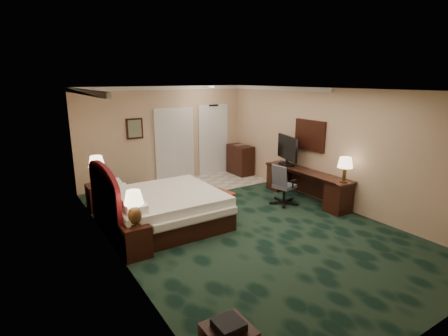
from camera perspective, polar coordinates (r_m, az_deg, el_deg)
floor at (r=7.27m, az=2.80°, el=-9.11°), size 5.00×7.50×0.00m
ceiling at (r=6.67m, az=3.09°, el=12.66°), size 5.00×7.50×0.00m
wall_back at (r=10.09m, az=-9.51°, el=5.37°), size 5.00×0.00×2.70m
wall_front at (r=4.50m, az=32.05°, el=-8.09°), size 5.00×0.00×2.70m
wall_left at (r=5.82m, az=-17.61°, el=-1.75°), size 0.00×7.50×2.70m
wall_right at (r=8.51m, az=16.83°, el=3.29°), size 0.00×7.50×2.70m
crown_molding at (r=6.68m, az=3.09°, el=12.23°), size 5.00×7.50×0.10m
tile_patch at (r=10.03m, az=-2.54°, el=-2.38°), size 3.20×1.70×0.01m
headboard at (r=6.95m, az=-18.91°, el=-4.87°), size 0.12×2.00×1.40m
entry_door at (r=10.80m, az=-1.78°, el=4.53°), size 1.02×0.06×2.18m
closet_doors at (r=10.20m, az=-8.06°, el=3.81°), size 1.20×0.06×2.10m
wall_art at (r=9.70m, az=-14.39°, el=6.26°), size 0.45×0.06×0.55m
wall_mirror at (r=8.85m, az=13.83°, el=5.21°), size 0.05×0.95×0.75m
bed at (r=7.20m, az=-9.61°, el=-6.65°), size 2.15×1.99×0.68m
nightstand_near at (r=6.16m, az=-14.37°, el=-11.29°), size 0.45×0.51×0.56m
nightstand_far at (r=8.47m, az=-19.85°, el=-4.46°), size 0.46×0.52×0.57m
lamp_near at (r=5.90m, az=-14.42°, el=-6.36°), size 0.38×0.38×0.60m
lamp_far at (r=8.28m, az=-19.99°, el=-0.41°), size 0.36×0.36×0.67m
bed_bench at (r=8.04m, az=-2.80°, el=-4.95°), size 0.72×1.47×0.48m
desk at (r=8.80m, az=13.22°, el=-2.78°), size 0.54×2.49×0.72m
tv at (r=9.10m, az=10.28°, el=2.80°), size 0.35×0.98×0.78m
desk_lamp at (r=7.94m, az=19.11°, el=-0.26°), size 0.41×0.41×0.56m
desk_chair at (r=8.33m, az=9.85°, el=-2.63°), size 0.67×0.64×0.98m
minibar at (r=10.84m, az=2.66°, el=1.34°), size 0.48×0.86×0.91m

